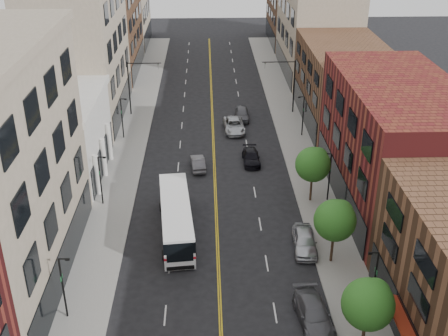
{
  "coord_description": "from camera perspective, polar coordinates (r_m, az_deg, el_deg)",
  "views": [
    {
      "loc": [
        -0.78,
        -23.58,
        27.84
      ],
      "look_at": [
        0.73,
        21.64,
        5.0
      ],
      "focal_mm": 45.0,
      "sensor_mm": 36.0,
      "label": 1
    }
  ],
  "objects": [
    {
      "name": "car_lane_behind",
      "position": [
        61.44,
        -2.66,
        0.51
      ],
      "size": [
        1.82,
        4.2,
        1.34
      ],
      "primitive_type": "imported",
      "rotation": [
        0.0,
        0.0,
        3.24
      ],
      "color": "#504F54",
      "rests_on": "ground"
    },
    {
      "name": "bldg_r_far_c",
      "position": [
        113.24,
        7.42,
        15.19
      ],
      "size": [
        10.0,
        18.0,
        11.0
      ],
      "primitive_type": "cube",
      "color": "brown",
      "rests_on": "ground"
    },
    {
      "name": "sidewalk_left",
      "position": [
        65.48,
        -9.82,
        1.28
      ],
      "size": [
        4.0,
        110.0,
        0.15
      ],
      "primitive_type": "cube",
      "color": "gray",
      "rests_on": "ground"
    },
    {
      "name": "lamp_r_2",
      "position": [
        54.95,
        10.63,
        -0.62
      ],
      "size": [
        0.81,
        0.55,
        5.05
      ],
      "color": "black",
      "rests_on": "sidewalk_right"
    },
    {
      "name": "bldg_l_white",
      "position": [
        61.73,
        -17.0,
        2.84
      ],
      "size": [
        10.0,
        14.0,
        8.0
      ],
      "primitive_type": "cube",
      "color": "silver",
      "rests_on": "ground"
    },
    {
      "name": "sidewalk_right",
      "position": [
        65.72,
        7.72,
        1.53
      ],
      "size": [
        4.0,
        110.0,
        0.15
      ],
      "primitive_type": "cube",
      "color": "gray",
      "rests_on": "ground"
    },
    {
      "name": "car_lane_c",
      "position": [
        74.66,
        1.83,
        5.52
      ],
      "size": [
        2.03,
        4.65,
        1.56
      ],
      "primitive_type": "imported",
      "rotation": [
        0.0,
        0.0,
        -0.04
      ],
      "color": "#4D4D52",
      "rests_on": "ground"
    },
    {
      "name": "tree_r_2",
      "position": [
        45.64,
        11.3,
        -5.1
      ],
      "size": [
        3.4,
        3.4,
        5.59
      ],
      "color": "black",
      "rests_on": "sidewalk_right"
    },
    {
      "name": "bldg_l_far_b",
      "position": [
        95.2,
        -12.03,
        13.88
      ],
      "size": [
        10.0,
        20.0,
        15.0
      ],
      "primitive_type": "cube",
      "color": "brown",
      "rests_on": "ground"
    },
    {
      "name": "tree_r_3",
      "position": [
        54.19,
        9.11,
        0.47
      ],
      "size": [
        3.4,
        3.4,
        5.59
      ],
      "color": "black",
      "rests_on": "sidewalk_right"
    },
    {
      "name": "bldg_r_far_a",
      "position": [
        74.44,
        12.14,
        8.32
      ],
      "size": [
        10.0,
        20.0,
        10.0
      ],
      "primitive_type": "cube",
      "color": "brown",
      "rests_on": "ground"
    },
    {
      "name": "lamp_r_3",
      "position": [
        69.27,
        8.01,
        5.48
      ],
      "size": [
        0.81,
        0.55,
        5.05
      ],
      "color": "black",
      "rests_on": "sidewalk_right"
    },
    {
      "name": "lamp_l_1",
      "position": [
        41.46,
        -16.02,
        -11.31
      ],
      "size": [
        0.81,
        0.55,
        5.05
      ],
      "color": "black",
      "rests_on": "sidewalk_left"
    },
    {
      "name": "lamp_l_3",
      "position": [
        69.02,
        -10.3,
        5.22
      ],
      "size": [
        0.81,
        0.55,
        5.05
      ],
      "color": "black",
      "rests_on": "sidewalk_left"
    },
    {
      "name": "signal_mast_left",
      "position": [
        75.84,
        -9.11,
        8.64
      ],
      "size": [
        4.49,
        0.18,
        7.2
      ],
      "color": "black",
      "rests_on": "sidewalk_left"
    },
    {
      "name": "lamp_r_1",
      "position": [
        41.87,
        15.04,
        -10.74
      ],
      "size": [
        0.81,
        0.55,
        5.05
      ],
      "color": "black",
      "rests_on": "sidewalk_right"
    },
    {
      "name": "bldg_r_far_b",
      "position": [
        93.68,
        9.34,
        13.59
      ],
      "size": [
        10.0,
        22.0,
        14.0
      ],
      "primitive_type": "cube",
      "color": "gray",
      "rests_on": "ground"
    },
    {
      "name": "city_bus",
      "position": [
        49.85,
        -4.9,
        -4.9
      ],
      "size": [
        3.66,
        11.85,
        3.0
      ],
      "rotation": [
        0.0,
        0.0,
        0.1
      ],
      "color": "white",
      "rests_on": "ground"
    },
    {
      "name": "car_parked_mid",
      "position": [
        41.45,
        9.09,
        -14.41
      ],
      "size": [
        2.66,
        5.48,
        1.54
      ],
      "primitive_type": "imported",
      "rotation": [
        0.0,
        0.0,
        0.1
      ],
      "color": "#525258",
      "rests_on": "ground"
    },
    {
      "name": "car_lane_b",
      "position": [
        70.97,
        1.02,
        4.35
      ],
      "size": [
        2.83,
        5.61,
        1.52
      ],
      "primitive_type": "imported",
      "rotation": [
        0.0,
        0.0,
        0.06
      ],
      "color": "#B2B5BA",
      "rests_on": "ground"
    },
    {
      "name": "bldg_r_mid",
      "position": [
        55.29,
        17.03,
        2.28
      ],
      "size": [
        10.0,
        22.0,
        12.0
      ],
      "primitive_type": "cube",
      "color": "maroon",
      "rests_on": "ground"
    },
    {
      "name": "bldg_l_far_a",
      "position": [
        75.77,
        -14.51,
        11.55
      ],
      "size": [
        10.0,
        20.0,
        18.0
      ],
      "primitive_type": "cube",
      "color": "gray",
      "rests_on": "ground"
    },
    {
      "name": "tree_r_1",
      "position": [
        37.82,
        14.53,
        -13.08
      ],
      "size": [
        3.4,
        3.4,
        5.59
      ],
      "color": "black",
      "rests_on": "sidewalk_right"
    },
    {
      "name": "lamp_l_2",
      "position": [
        54.64,
        -12.42,
        -0.97
      ],
      "size": [
        0.81,
        0.55,
        5.05
      ],
      "color": "black",
      "rests_on": "sidewalk_left"
    },
    {
      "name": "car_lane_a",
      "position": [
        62.76,
        2.77,
        1.09
      ],
      "size": [
        1.93,
        4.58,
        1.32
      ],
      "primitive_type": "imported",
      "rotation": [
        0.0,
        0.0,
        0.02
      ],
      "color": "black",
      "rests_on": "ground"
    },
    {
      "name": "signal_mast_right",
      "position": [
        76.05,
        6.61,
        8.85
      ],
      "size": [
        4.49,
        0.18,
        7.2
      ],
      "color": "black",
      "rests_on": "sidewalk_right"
    },
    {
      "name": "car_parked_far",
      "position": [
        48.55,
        8.19,
        -7.35
      ],
      "size": [
        2.22,
        4.93,
        1.65
      ],
      "primitive_type": "imported",
      "rotation": [
        0.0,
        0.0,
        -0.06
      ],
      "color": "silver",
      "rests_on": "ground"
    }
  ]
}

